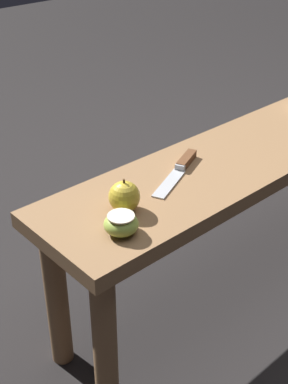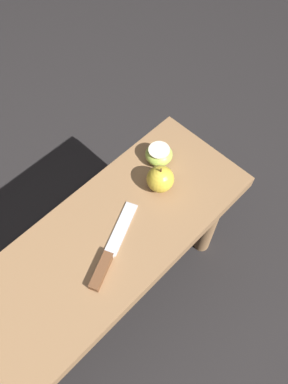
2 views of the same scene
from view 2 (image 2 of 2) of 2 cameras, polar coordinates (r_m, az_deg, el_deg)
ground_plane at (r=1.36m, az=-12.92°, el=-22.22°), size 8.00×8.00×0.00m
wooden_bench at (r=0.99m, az=-17.50°, el=-18.82°), size 1.34×0.31×0.47m
knife at (r=0.91m, az=-5.55°, el=-9.87°), size 0.23×0.12×0.02m
apple_whole at (r=0.97m, az=2.50°, el=2.00°), size 0.07×0.07×0.08m
apple_cut at (r=1.03m, az=2.28°, el=5.77°), size 0.08×0.08×0.04m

